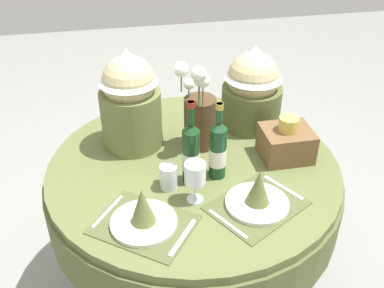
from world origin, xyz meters
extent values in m
plane|color=gray|center=(0.00, 0.00, 0.00)|extent=(8.00, 8.00, 0.00)
cylinder|color=#5B6638|center=(0.00, 0.00, 0.74)|extent=(1.24, 1.24, 0.04)
cylinder|color=#545D33|center=(0.00, 0.00, 0.62)|extent=(1.26, 1.26, 0.21)
cylinder|color=black|center=(0.00, 0.00, 0.38)|extent=(0.12, 0.12, 0.69)
cylinder|color=black|center=(0.00, 0.00, 0.01)|extent=(0.67, 0.67, 0.03)
cube|color=#4E562F|center=(-0.25, -0.33, 0.77)|extent=(0.43, 0.41, 0.00)
cylinder|color=silver|center=(-0.25, -0.33, 0.78)|extent=(0.24, 0.24, 0.02)
cone|color=#606B38|center=(-0.25, -0.33, 0.85)|extent=(0.09, 0.09, 0.14)
cube|color=silver|center=(-0.37, -0.24, 0.77)|extent=(0.12, 0.16, 0.00)
cube|color=silver|center=(-0.12, -0.42, 0.77)|extent=(0.13, 0.16, 0.00)
cube|color=#4E562F|center=(0.18, -0.31, 0.77)|extent=(0.42, 0.40, 0.00)
cylinder|color=silver|center=(0.18, -0.31, 0.78)|extent=(0.24, 0.24, 0.02)
cone|color=#606B38|center=(0.18, -0.31, 0.85)|extent=(0.09, 0.09, 0.14)
cube|color=silver|center=(0.05, -0.39, 0.77)|extent=(0.11, 0.17, 0.00)
cube|color=silver|center=(0.32, -0.23, 0.77)|extent=(0.11, 0.17, 0.00)
cylinder|color=#47331E|center=(0.06, 0.14, 0.88)|extent=(0.14, 0.14, 0.23)
sphere|color=white|center=(0.05, 0.11, 1.10)|extent=(0.05, 0.05, 0.05)
cylinder|color=#4C7038|center=(0.05, 0.11, 1.04)|extent=(0.01, 0.01, 0.09)
sphere|color=white|center=(-0.01, 0.22, 1.10)|extent=(0.06, 0.06, 0.06)
cylinder|color=#4C7038|center=(-0.01, 0.22, 1.04)|extent=(0.01, 0.01, 0.08)
sphere|color=white|center=(0.01, 0.17, 1.06)|extent=(0.05, 0.05, 0.05)
cylinder|color=#4C7038|center=(0.01, 0.17, 1.02)|extent=(0.01, 0.01, 0.05)
sphere|color=white|center=(0.04, 0.07, 1.15)|extent=(0.07, 0.07, 0.07)
cylinder|color=#4C7038|center=(0.04, 0.07, 1.06)|extent=(0.01, 0.01, 0.13)
sphere|color=white|center=(0.05, 0.07, 1.11)|extent=(0.06, 0.06, 0.06)
cylinder|color=#4C7038|center=(0.05, 0.07, 1.05)|extent=(0.01, 0.01, 0.10)
cylinder|color=#194223|center=(0.08, -0.10, 0.88)|extent=(0.07, 0.07, 0.22)
cylinder|color=silver|center=(0.08, -0.10, 0.86)|extent=(0.07, 0.07, 0.08)
cone|color=#194223|center=(0.08, -0.10, 1.00)|extent=(0.07, 0.07, 0.03)
cylinder|color=#194223|center=(0.08, -0.10, 1.06)|extent=(0.03, 0.03, 0.08)
cylinder|color=#B29933|center=(0.08, -0.10, 1.09)|extent=(0.03, 0.03, 0.02)
cylinder|color=#143819|center=(-0.03, -0.11, 0.88)|extent=(0.07, 0.07, 0.23)
cylinder|color=silver|center=(-0.03, -0.11, 0.86)|extent=(0.07, 0.07, 0.08)
cone|color=#143819|center=(-0.03, -0.11, 1.01)|extent=(0.07, 0.07, 0.03)
cylinder|color=#143819|center=(-0.03, -0.11, 1.08)|extent=(0.03, 0.03, 0.09)
cylinder|color=maroon|center=(-0.03, -0.11, 1.11)|extent=(0.03, 0.03, 0.02)
cylinder|color=silver|center=(-0.04, -0.23, 0.77)|extent=(0.06, 0.06, 0.00)
cylinder|color=silver|center=(-0.04, -0.23, 0.81)|extent=(0.01, 0.01, 0.08)
cylinder|color=silver|center=(-0.04, -0.23, 0.89)|extent=(0.08, 0.08, 0.08)
cylinder|color=silver|center=(-0.13, -0.14, 0.81)|extent=(0.07, 0.07, 0.10)
cylinder|color=olive|center=(-0.24, 0.21, 0.89)|extent=(0.27, 0.27, 0.26)
sphere|color=#C6B784|center=(-0.24, 0.21, 1.07)|extent=(0.23, 0.23, 0.23)
cone|color=silver|center=(-0.24, 0.21, 1.14)|extent=(0.25, 0.25, 0.15)
cylinder|color=#566033|center=(0.33, 0.27, 0.86)|extent=(0.28, 0.28, 0.19)
sphere|color=#C6B784|center=(0.33, 0.27, 1.01)|extent=(0.24, 0.24, 0.24)
cone|color=silver|center=(0.33, 0.27, 1.09)|extent=(0.27, 0.27, 0.16)
cube|color=brown|center=(0.40, -0.02, 0.83)|extent=(0.21, 0.19, 0.13)
cylinder|color=gold|center=(0.40, -0.02, 0.93)|extent=(0.08, 0.08, 0.06)
camera|label=1|loc=(-0.31, -1.54, 1.90)|focal=42.52mm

